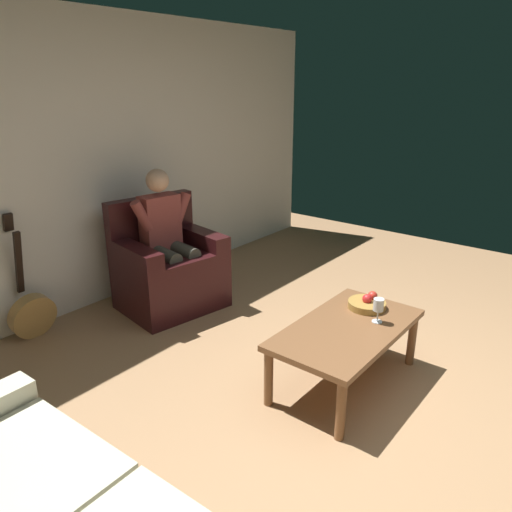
{
  "coord_description": "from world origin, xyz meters",
  "views": [
    {
      "loc": [
        2.61,
        0.76,
        1.98
      ],
      "look_at": [
        -0.06,
        -1.36,
        0.76
      ],
      "focal_mm": 34.51,
      "sensor_mm": 36.0,
      "label": 1
    }
  ],
  "objects_px": {
    "guitar": "(32,311)",
    "person_seated": "(168,236)",
    "armchair": "(168,270)",
    "wine_glass_near": "(378,306)",
    "coffee_table": "(347,334)",
    "fruit_bowl": "(367,303)"
  },
  "relations": [
    {
      "from": "person_seated",
      "to": "wine_glass_near",
      "type": "xyz_separation_m",
      "value": [
        -0.09,
        1.97,
        -0.13
      ]
    },
    {
      "from": "wine_glass_near",
      "to": "fruit_bowl",
      "type": "bearing_deg",
      "value": -136.37
    },
    {
      "from": "person_seated",
      "to": "fruit_bowl",
      "type": "distance_m",
      "value": 1.84
    },
    {
      "from": "guitar",
      "to": "fruit_bowl",
      "type": "xyz_separation_m",
      "value": [
        -1.33,
        2.27,
        0.24
      ]
    },
    {
      "from": "person_seated",
      "to": "guitar",
      "type": "xyz_separation_m",
      "value": [
        1.08,
        -0.46,
        -0.46
      ]
    },
    {
      "from": "armchair",
      "to": "wine_glass_near",
      "type": "distance_m",
      "value": 2.01
    },
    {
      "from": "armchair",
      "to": "guitar",
      "type": "bearing_deg",
      "value": -11.71
    },
    {
      "from": "armchair",
      "to": "coffee_table",
      "type": "relative_size",
      "value": 0.87
    },
    {
      "from": "armchair",
      "to": "coffee_table",
      "type": "xyz_separation_m",
      "value": [
        0.1,
        1.87,
        0.03
      ]
    },
    {
      "from": "armchair",
      "to": "guitar",
      "type": "relative_size",
      "value": 0.97
    },
    {
      "from": "person_seated",
      "to": "fruit_bowl",
      "type": "height_order",
      "value": "person_seated"
    },
    {
      "from": "wine_glass_near",
      "to": "guitar",
      "type": "bearing_deg",
      "value": -64.25
    },
    {
      "from": "coffee_table",
      "to": "person_seated",
      "type": "bearing_deg",
      "value": -93.0
    },
    {
      "from": "armchair",
      "to": "guitar",
      "type": "height_order",
      "value": "guitar"
    },
    {
      "from": "guitar",
      "to": "fruit_bowl",
      "type": "height_order",
      "value": "guitar"
    },
    {
      "from": "armchair",
      "to": "wine_glass_near",
      "type": "bearing_deg",
      "value": 102.1
    },
    {
      "from": "armchair",
      "to": "wine_glass_near",
      "type": "height_order",
      "value": "armchair"
    },
    {
      "from": "person_seated",
      "to": "coffee_table",
      "type": "bearing_deg",
      "value": 96.74
    },
    {
      "from": "wine_glass_near",
      "to": "fruit_bowl",
      "type": "height_order",
      "value": "wine_glass_near"
    },
    {
      "from": "guitar",
      "to": "wine_glass_near",
      "type": "distance_m",
      "value": 2.72
    },
    {
      "from": "guitar",
      "to": "person_seated",
      "type": "bearing_deg",
      "value": 156.98
    },
    {
      "from": "guitar",
      "to": "wine_glass_near",
      "type": "bearing_deg",
      "value": 115.75
    }
  ]
}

